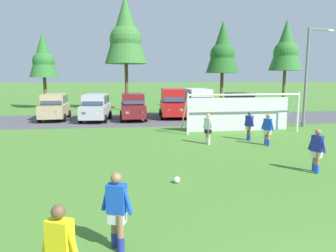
# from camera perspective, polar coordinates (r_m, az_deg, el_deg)

# --- Properties ---
(ground_plane) EXTENTS (400.00, 400.00, 0.00)m
(ground_plane) POSITION_cam_1_polar(r_m,az_deg,el_deg) (18.93, 3.97, -1.97)
(ground_plane) COLOR #477A2D
(parking_lot_strip) EXTENTS (52.00, 8.40, 0.01)m
(parking_lot_strip) POSITION_cam_1_polar(r_m,az_deg,el_deg) (27.01, 0.58, 1.29)
(parking_lot_strip) COLOR #4C4C51
(parking_lot_strip) RESTS_ON ground
(soccer_ball) EXTENTS (0.22, 0.22, 0.22)m
(soccer_ball) POSITION_cam_1_polar(r_m,az_deg,el_deg) (10.78, 1.60, -9.67)
(soccer_ball) COLOR white
(soccer_ball) RESTS_ON ground
(soccer_goal) EXTENTS (7.48, 2.18, 2.57)m
(soccer_goal) POSITION_cam_1_polar(r_m,az_deg,el_deg) (21.26, 12.77, 2.53)
(soccer_goal) COLOR white
(soccer_goal) RESTS_ON ground
(player_striker_near) EXTENTS (0.40, 0.71, 1.64)m
(player_striker_near) POSITION_cam_1_polar(r_m,az_deg,el_deg) (12.99, 25.20, -4.06)
(player_striker_near) COLOR #936B4C
(player_striker_near) RESTS_ON ground
(player_midfield_center) EXTENTS (0.40, 0.71, 1.64)m
(player_midfield_center) POSITION_cam_1_polar(r_m,az_deg,el_deg) (18.37, 14.40, 0.05)
(player_midfield_center) COLOR brown
(player_midfield_center) RESTS_ON ground
(player_defender_far) EXTENTS (0.69, 0.42, 1.64)m
(player_defender_far) POSITION_cam_1_polar(r_m,az_deg,el_deg) (6.74, -9.17, -14.95)
(player_defender_far) COLOR #936B4C
(player_defender_far) RESTS_ON ground
(player_winger_left) EXTENTS (0.47, 0.67, 1.64)m
(player_winger_left) POSITION_cam_1_polar(r_m,az_deg,el_deg) (16.87, 7.22, -0.50)
(player_winger_left) COLOR tan
(player_winger_left) RESTS_ON ground
(player_winger_right) EXTENTS (0.52, 0.64, 1.64)m
(player_winger_right) POSITION_cam_1_polar(r_m,az_deg,el_deg) (17.25, 17.47, -0.63)
(player_winger_right) COLOR #936B4C
(player_winger_right) RESTS_ON ground
(parked_car_slot_far_left) EXTENTS (2.29, 4.68, 2.16)m
(parked_car_slot_far_left) POSITION_cam_1_polar(r_m,az_deg,el_deg) (28.01, -19.71, 3.33)
(parked_car_slot_far_left) COLOR tan
(parked_car_slot_far_left) RESTS_ON ground
(parked_car_slot_left) EXTENTS (2.38, 4.72, 2.16)m
(parked_car_slot_left) POSITION_cam_1_polar(r_m,az_deg,el_deg) (26.55, -12.86, 3.35)
(parked_car_slot_left) COLOR #B2B2BC
(parked_car_slot_left) RESTS_ON ground
(parked_car_slot_center_left) EXTENTS (2.25, 4.66, 2.16)m
(parked_car_slot_center_left) POSITION_cam_1_polar(r_m,az_deg,el_deg) (26.64, -6.35, 3.53)
(parked_car_slot_center_left) COLOR maroon
(parked_car_slot_center_left) RESTS_ON ground
(parked_car_slot_center) EXTENTS (2.42, 4.91, 2.52)m
(parked_car_slot_center) POSITION_cam_1_polar(r_m,az_deg,el_deg) (27.94, 0.78, 4.30)
(parked_car_slot_center) COLOR red
(parked_car_slot_center) RESTS_ON ground
(parked_car_slot_center_right) EXTENTS (2.26, 4.83, 2.52)m
(parked_car_slot_center_right) POSITION_cam_1_polar(r_m,az_deg,el_deg) (28.14, 5.36, 4.29)
(parked_car_slot_center_right) COLOR silver
(parked_car_slot_center_right) RESTS_ON ground
(parked_car_slot_right) EXTENTS (2.23, 4.65, 2.16)m
(parked_car_slot_right) POSITION_cam_1_polar(r_m,az_deg,el_deg) (28.28, 12.70, 3.67)
(parked_car_slot_right) COLOR black
(parked_car_slot_right) RESTS_ON ground
(tree_left_edge) EXTENTS (3.15, 3.15, 8.41)m
(tree_left_edge) POSITION_cam_1_polar(r_m,az_deg,el_deg) (38.55, -21.54, 11.52)
(tree_left_edge) COLOR brown
(tree_left_edge) RESTS_ON ground
(tree_mid_left) EXTENTS (4.44, 4.44, 11.85)m
(tree_mid_left) POSITION_cam_1_polar(r_m,az_deg,el_deg) (34.60, -7.65, 16.39)
(tree_mid_left) COLOR brown
(tree_mid_left) RESTS_ON ground
(tree_center_back) EXTENTS (3.59, 3.59, 9.59)m
(tree_center_back) POSITION_cam_1_polar(r_m,az_deg,el_deg) (35.98, 9.81, 13.53)
(tree_center_back) COLOR brown
(tree_center_back) RESTS_ON ground
(tree_mid_right) EXTENTS (3.91, 3.91, 10.43)m
(tree_mid_right) POSITION_cam_1_polar(r_m,az_deg,el_deg) (41.95, 20.48, 13.22)
(tree_mid_right) COLOR brown
(tree_mid_right) RESTS_ON ground
(street_lamp) EXTENTS (2.00, 0.32, 6.91)m
(street_lamp) POSITION_cam_1_polar(r_m,az_deg,el_deg) (24.75, 23.99, 8.18)
(street_lamp) COLOR slate
(street_lamp) RESTS_ON ground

